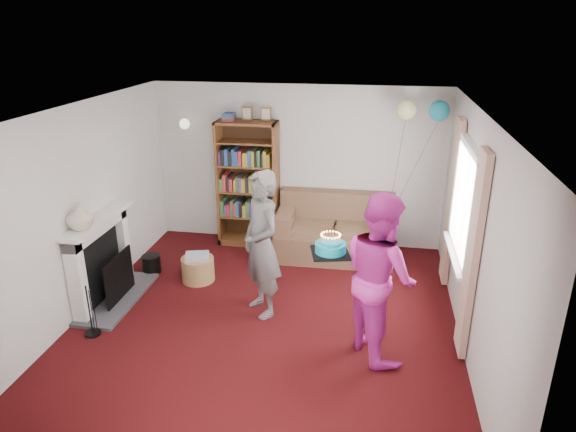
% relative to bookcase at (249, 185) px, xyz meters
% --- Properties ---
extents(ground, '(5.00, 5.00, 0.00)m').
position_rel_bookcase_xyz_m(ground, '(0.75, -2.30, -0.96)').
color(ground, black).
rests_on(ground, ground).
extents(wall_back, '(4.50, 0.02, 2.50)m').
position_rel_bookcase_xyz_m(wall_back, '(0.75, 0.21, 0.29)').
color(wall_back, silver).
rests_on(wall_back, ground).
extents(wall_left, '(0.02, 5.00, 2.50)m').
position_rel_bookcase_xyz_m(wall_left, '(-1.51, -2.30, 0.29)').
color(wall_left, silver).
rests_on(wall_left, ground).
extents(wall_right, '(0.02, 5.00, 2.50)m').
position_rel_bookcase_xyz_m(wall_right, '(3.01, -2.30, 0.29)').
color(wall_right, silver).
rests_on(wall_right, ground).
extents(ceiling, '(4.50, 5.00, 0.01)m').
position_rel_bookcase_xyz_m(ceiling, '(0.75, -2.30, 1.54)').
color(ceiling, white).
rests_on(ceiling, wall_back).
extents(fireplace, '(0.55, 1.80, 1.12)m').
position_rel_bookcase_xyz_m(fireplace, '(-1.34, -2.11, -0.45)').
color(fireplace, '#3F3F42').
rests_on(fireplace, ground).
extents(window_bay, '(0.14, 2.02, 2.20)m').
position_rel_bookcase_xyz_m(window_bay, '(2.95, -1.70, 0.24)').
color(window_bay, white).
rests_on(window_bay, ground).
extents(wall_sconce, '(0.16, 0.23, 0.16)m').
position_rel_bookcase_xyz_m(wall_sconce, '(-1.00, 0.06, 0.92)').
color(wall_sconce, gold).
rests_on(wall_sconce, ground).
extents(bookcase, '(0.93, 0.42, 2.18)m').
position_rel_bookcase_xyz_m(bookcase, '(0.00, 0.00, 0.00)').
color(bookcase, '#472B14').
rests_on(bookcase, ground).
extents(sofa, '(1.75, 0.93, 0.93)m').
position_rel_bookcase_xyz_m(sofa, '(1.40, -0.23, -0.62)').
color(sofa, brown).
rests_on(sofa, ground).
extents(wicker_basket, '(0.45, 0.45, 0.39)m').
position_rel_bookcase_xyz_m(wicker_basket, '(-0.39, -1.41, -0.78)').
color(wicker_basket, '#A27C4B').
rests_on(wicker_basket, ground).
extents(person_striped, '(0.74, 0.78, 1.80)m').
position_rel_bookcase_xyz_m(person_striped, '(0.66, -2.05, -0.06)').
color(person_striped, black).
rests_on(person_striped, ground).
extents(person_magenta, '(1.03, 1.10, 1.81)m').
position_rel_bookcase_xyz_m(person_magenta, '(2.04, -2.62, -0.06)').
color(person_magenta, '#CB2897').
rests_on(person_magenta, ground).
extents(birthday_cake, '(0.39, 0.39, 0.22)m').
position_rel_bookcase_xyz_m(birthday_cake, '(1.52, -2.57, 0.20)').
color(birthday_cake, black).
rests_on(birthday_cake, ground).
extents(balloons, '(0.75, 0.49, 1.69)m').
position_rel_bookcase_xyz_m(balloons, '(2.53, -0.17, 1.26)').
color(balloons, '#3F3F3F').
rests_on(balloons, ground).
extents(mantel_vase, '(0.36, 0.36, 0.31)m').
position_rel_bookcase_xyz_m(mantel_vase, '(-1.37, -2.45, 0.32)').
color(mantel_vase, beige).
rests_on(mantel_vase, fireplace).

